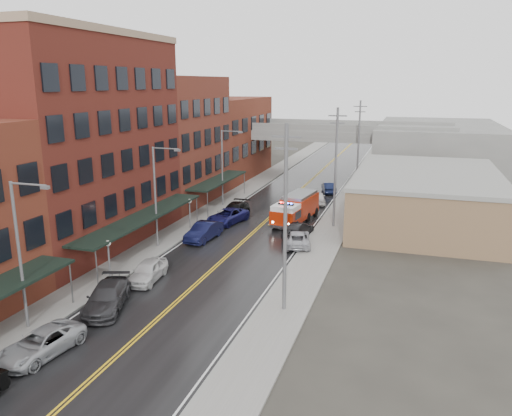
% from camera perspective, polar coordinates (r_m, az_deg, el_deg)
% --- Properties ---
extents(road, '(11.00, 160.00, 0.02)m').
position_cam_1_polar(road, '(48.28, -0.61, -3.08)').
color(road, black).
rests_on(road, ground).
extents(sidewalk_left, '(3.00, 160.00, 0.15)m').
position_cam_1_polar(sidewalk_left, '(50.92, -8.44, -2.24)').
color(sidewalk_left, slate).
rests_on(sidewalk_left, ground).
extents(sidewalk_right, '(3.00, 160.00, 0.15)m').
position_cam_1_polar(sidewalk_right, '(46.60, 7.97, -3.78)').
color(sidewalk_right, slate).
rests_on(sidewalk_right, ground).
extents(curb_left, '(0.30, 160.00, 0.15)m').
position_cam_1_polar(curb_left, '(50.24, -6.74, -2.41)').
color(curb_left, gray).
rests_on(curb_left, ground).
extents(curb_right, '(0.30, 160.00, 0.15)m').
position_cam_1_polar(curb_right, '(46.88, 5.98, -3.61)').
color(curb_right, gray).
rests_on(curb_right, ground).
extents(brick_building_b, '(9.00, 20.00, 18.00)m').
position_cam_1_polar(brick_building_b, '(46.38, -19.41, 6.78)').
color(brick_building_b, '#562017').
rests_on(brick_building_b, ground).
extents(brick_building_c, '(9.00, 15.00, 15.00)m').
position_cam_1_polar(brick_building_c, '(61.34, -9.47, 7.60)').
color(brick_building_c, maroon).
rests_on(brick_building_c, ground).
extents(brick_building_far, '(9.00, 20.00, 12.00)m').
position_cam_1_polar(brick_building_far, '(77.41, -3.51, 7.98)').
color(brick_building_far, maroon).
rests_on(brick_building_far, ground).
extents(tan_building, '(14.00, 22.00, 5.00)m').
position_cam_1_polar(tan_building, '(55.09, 18.82, 1.01)').
color(tan_building, olive).
rests_on(tan_building, ground).
extents(right_far_block, '(18.00, 30.00, 8.00)m').
position_cam_1_polar(right_far_block, '(84.49, 20.03, 6.31)').
color(right_far_block, slate).
rests_on(right_far_block, ground).
extents(awning_1, '(2.60, 18.00, 3.09)m').
position_cam_1_polar(awning_1, '(44.31, -12.74, -1.02)').
color(awning_1, black).
rests_on(awning_1, ground).
extents(awning_2, '(2.60, 13.00, 3.09)m').
position_cam_1_polar(awning_2, '(59.64, -4.30, 3.17)').
color(awning_2, black).
rests_on(awning_2, ground).
extents(globe_lamp_1, '(0.44, 0.44, 3.12)m').
position_cam_1_polar(globe_lamp_1, '(38.29, -16.52, -4.73)').
color(globe_lamp_1, '#59595B').
rests_on(globe_lamp_1, ground).
extents(globe_lamp_2, '(0.44, 0.44, 3.12)m').
position_cam_1_polar(globe_lamp_2, '(49.96, -7.60, 0.13)').
color(globe_lamp_2, '#59595B').
rests_on(globe_lamp_2, ground).
extents(street_lamp_0, '(2.64, 0.22, 9.00)m').
position_cam_1_polar(street_lamp_0, '(31.61, -25.18, -4.05)').
color(street_lamp_0, '#59595B').
rests_on(street_lamp_0, ground).
extents(street_lamp_1, '(2.64, 0.22, 9.00)m').
position_cam_1_polar(street_lamp_1, '(44.18, -11.19, 1.96)').
color(street_lamp_1, '#59595B').
rests_on(street_lamp_1, ground).
extents(street_lamp_2, '(2.64, 0.22, 9.00)m').
position_cam_1_polar(street_lamp_2, '(58.45, -3.66, 5.15)').
color(street_lamp_2, '#59595B').
rests_on(street_lamp_2, ground).
extents(utility_pole_0, '(1.80, 0.24, 12.00)m').
position_cam_1_polar(utility_pole_0, '(30.75, 3.37, -0.99)').
color(utility_pole_0, '#59595B').
rests_on(utility_pole_0, ground).
extents(utility_pole_1, '(1.80, 0.24, 12.00)m').
position_cam_1_polar(utility_pole_1, '(49.96, 9.09, 4.76)').
color(utility_pole_1, '#59595B').
rests_on(utility_pole_1, ground).
extents(utility_pole_2, '(1.80, 0.24, 12.00)m').
position_cam_1_polar(utility_pole_2, '(69.62, 11.64, 7.27)').
color(utility_pole_2, '#59595B').
rests_on(utility_pole_2, ground).
extents(overpass, '(40.00, 10.00, 7.50)m').
position_cam_1_polar(overpass, '(77.59, 6.87, 7.91)').
color(overpass, slate).
rests_on(overpass, ground).
extents(fire_truck, '(4.03, 8.20, 2.90)m').
position_cam_1_polar(fire_truck, '(52.26, 4.52, -0.00)').
color(fire_truck, '#9F1E07').
rests_on(fire_truck, ground).
extents(parked_car_left_2, '(2.93, 5.21, 1.38)m').
position_cam_1_polar(parked_car_left_2, '(30.12, -23.34, -14.03)').
color(parked_car_left_2, '#94979B').
rests_on(parked_car_left_2, ground).
extents(parked_car_left_3, '(3.91, 5.95, 1.60)m').
position_cam_1_polar(parked_car_left_3, '(34.24, -16.69, -9.74)').
color(parked_car_left_3, '#2A2A2D').
rests_on(parked_car_left_3, ground).
extents(parked_car_left_4, '(2.24, 4.66, 1.53)m').
position_cam_1_polar(parked_car_left_4, '(38.07, -12.29, -7.05)').
color(parked_car_left_4, silver).
rests_on(parked_car_left_4, ground).
extents(parked_car_left_5, '(2.14, 5.10, 1.64)m').
position_cam_1_polar(parked_car_left_5, '(46.81, -5.99, -2.68)').
color(parked_car_left_5, black).
rests_on(parked_car_left_5, ground).
extents(parked_car_left_6, '(3.67, 5.84, 1.51)m').
position_cam_1_polar(parked_car_left_6, '(52.13, -3.27, -0.95)').
color(parked_car_left_6, '#151651').
rests_on(parked_car_left_6, ground).
extents(parked_car_left_7, '(2.30, 5.58, 1.61)m').
position_cam_1_polar(parked_car_left_7, '(54.03, -2.47, -0.33)').
color(parked_car_left_7, black).
rests_on(parked_car_left_7, ground).
extents(parked_car_right_0, '(3.42, 5.36, 1.38)m').
position_cam_1_polar(parked_car_right_0, '(45.09, 4.71, -3.49)').
color(parked_car_right_0, '#A0A1A8').
rests_on(parked_car_right_0, ground).
extents(parked_car_right_1, '(2.64, 5.03, 1.39)m').
position_cam_1_polar(parked_car_right_1, '(47.84, 4.80, -2.44)').
color(parked_car_right_1, '#232325').
rests_on(parked_car_right_1, ground).
extents(parked_car_right_2, '(2.63, 4.55, 1.46)m').
position_cam_1_polar(parked_car_right_2, '(60.77, 7.10, 1.13)').
color(parked_car_right_2, silver).
rests_on(parked_car_right_2, ground).
extents(parked_car_right_3, '(2.69, 4.56, 1.42)m').
position_cam_1_polar(parked_car_right_3, '(67.20, 8.31, 2.34)').
color(parked_car_right_3, '#0E1532').
rests_on(parked_car_right_3, ground).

